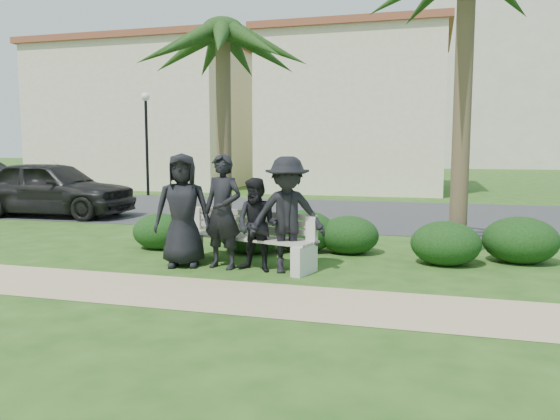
# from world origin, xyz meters

# --- Properties ---
(ground) EXTENTS (160.00, 160.00, 0.00)m
(ground) POSITION_xyz_m (0.00, 0.00, 0.00)
(ground) COLOR #224814
(ground) RESTS_ON ground
(footpath) EXTENTS (30.00, 1.60, 0.01)m
(footpath) POSITION_xyz_m (0.00, -1.80, 0.00)
(footpath) COLOR tan
(footpath) RESTS_ON ground
(asphalt_street) EXTENTS (160.00, 8.00, 0.01)m
(asphalt_street) POSITION_xyz_m (0.00, 8.00, 0.00)
(asphalt_street) COLOR #2D2D30
(asphalt_street) RESTS_ON ground
(stucco_bldg_left) EXTENTS (10.40, 8.40, 7.30)m
(stucco_bldg_left) POSITION_xyz_m (-12.00, 18.00, 3.66)
(stucco_bldg_left) COLOR beige
(stucco_bldg_left) RESTS_ON ground
(stucco_bldg_right) EXTENTS (8.40, 8.40, 7.30)m
(stucco_bldg_right) POSITION_xyz_m (-1.00, 18.00, 3.66)
(stucco_bldg_right) COLOR beige
(stucco_bldg_right) RESTS_ON ground
(hotel_tower) EXTENTS (26.00, 18.00, 37.30)m
(hotel_tower) POSITION_xyz_m (14.00, 55.00, 13.41)
(hotel_tower) COLOR beige
(hotel_tower) RESTS_ON ground
(street_lamp) EXTENTS (0.36, 0.36, 4.29)m
(street_lamp) POSITION_xyz_m (-9.00, 12.00, 2.94)
(street_lamp) COLOR black
(street_lamp) RESTS_ON ground
(park_bench) EXTENTS (2.74, 1.28, 0.90)m
(park_bench) POSITION_xyz_m (-0.50, 0.12, 0.41)
(park_bench) COLOR #9F9385
(park_bench) RESTS_ON ground
(man_a) EXTENTS (1.09, 0.88, 1.93)m
(man_a) POSITION_xyz_m (-1.48, -0.22, 0.96)
(man_a) COLOR black
(man_a) RESTS_ON ground
(man_b) EXTENTS (0.77, 0.58, 1.91)m
(man_b) POSITION_xyz_m (-0.76, -0.19, 0.96)
(man_b) COLOR black
(man_b) RESTS_ON ground
(man_c) EXTENTS (0.84, 0.71, 1.53)m
(man_c) POSITION_xyz_m (-0.14, -0.25, 0.77)
(man_c) COLOR black
(man_c) RESTS_ON ground
(man_d) EXTENTS (1.37, 1.03, 1.88)m
(man_d) POSITION_xyz_m (0.36, -0.20, 0.94)
(man_d) COLOR black
(man_d) RESTS_ON ground
(hedge_a) EXTENTS (1.13, 0.93, 0.74)m
(hedge_a) POSITION_xyz_m (-2.64, 1.14, 0.37)
(hedge_a) COLOR black
(hedge_a) RESTS_ON ground
(hedge_b) EXTENTS (1.27, 1.05, 0.83)m
(hedge_b) POSITION_xyz_m (-1.01, 1.68, 0.41)
(hedge_b) COLOR black
(hedge_b) RESTS_ON ground
(hedge_c) EXTENTS (1.31, 1.08, 0.85)m
(hedge_c) POSITION_xyz_m (-0.77, 1.26, 0.43)
(hedge_c) COLOR black
(hedge_c) RESTS_ON ground
(hedge_d) EXTENTS (1.14, 0.95, 0.75)m
(hedge_d) POSITION_xyz_m (1.08, 1.68, 0.37)
(hedge_d) COLOR black
(hedge_d) RESTS_ON ground
(hedge_e) EXTENTS (1.20, 0.99, 0.78)m
(hedge_e) POSITION_xyz_m (2.85, 1.12, 0.39)
(hedge_e) COLOR black
(hedge_e) RESTS_ON ground
(hedge_f) EXTENTS (1.29, 1.07, 0.84)m
(hedge_f) POSITION_xyz_m (4.12, 1.65, 0.42)
(hedge_f) COLOR black
(hedge_f) RESTS_ON ground
(hedge_extra) EXTENTS (1.27, 1.05, 0.83)m
(hedge_extra) POSITION_xyz_m (0.19, 1.68, 0.41)
(hedge_extra) COLOR black
(hedge_extra) RESTS_ON ground
(palm_left) EXTENTS (3.00, 3.00, 5.40)m
(palm_left) POSITION_xyz_m (-1.79, 2.52, 4.43)
(palm_left) COLOR brown
(palm_left) RESTS_ON ground
(car_a) EXTENTS (4.92, 2.15, 1.65)m
(car_a) POSITION_xyz_m (-8.20, 4.97, 0.83)
(car_a) COLOR black
(car_a) RESTS_ON ground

